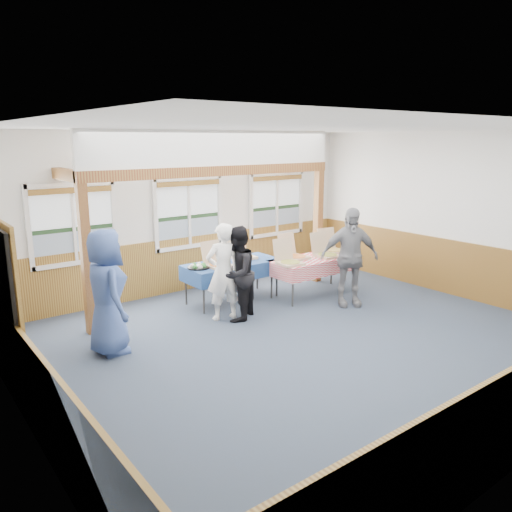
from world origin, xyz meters
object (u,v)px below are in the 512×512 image
(woman_white, at_px, (223,272))
(table_right, at_px, (314,261))
(man_blue, at_px, (107,292))
(person_grey, at_px, (349,257))
(woman_black, at_px, (237,274))
(table_left, at_px, (232,265))

(woman_white, bearing_deg, table_right, -166.13)
(man_blue, height_order, person_grey, person_grey)
(woman_black, height_order, person_grey, person_grey)
(man_blue, bearing_deg, woman_black, -86.70)
(woman_white, bearing_deg, table_left, -121.30)
(table_right, xyz_separation_m, woman_white, (-2.21, -0.08, 0.14))
(table_left, height_order, person_grey, person_grey)
(table_right, bearing_deg, woman_white, 172.56)
(table_left, xyz_separation_m, woman_white, (-0.71, -0.75, 0.14))
(table_left, bearing_deg, woman_black, -112.00)
(table_left, height_order, man_blue, man_blue)
(woman_black, distance_m, person_grey, 2.19)
(table_left, xyz_separation_m, woman_black, (-0.53, -0.91, 0.12))
(woman_black, bearing_deg, table_left, -154.57)
(table_left, distance_m, person_grey, 2.20)
(table_right, relative_size, woman_black, 1.19)
(person_grey, bearing_deg, table_right, 125.45)
(woman_white, height_order, person_grey, person_grey)
(table_left, distance_m, woman_white, 1.04)
(woman_black, distance_m, man_blue, 2.27)
(table_left, height_order, woman_white, woman_white)
(person_grey, bearing_deg, woman_black, -165.64)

